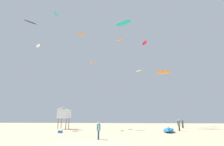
# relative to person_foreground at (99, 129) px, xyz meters

# --- Properties ---
(ground_plane) EXTENTS (120.00, 120.00, 0.00)m
(ground_plane) POSITION_rel_person_foreground_xyz_m (-0.24, -3.67, -0.93)
(ground_plane) COLOR #C6B28C
(person_foreground) EXTENTS (0.36, 0.51, 1.59)m
(person_foreground) POSITION_rel_person_foreground_xyz_m (0.00, 0.00, 0.00)
(person_foreground) COLOR navy
(person_foreground) RESTS_ON ground
(person_midground) EXTENTS (0.39, 0.57, 1.72)m
(person_midground) POSITION_rel_person_foreground_xyz_m (10.49, 12.37, 0.08)
(person_midground) COLOR black
(person_midground) RESTS_ON ground
(person_left) EXTENTS (0.48, 0.37, 1.64)m
(person_left) POSITION_rel_person_foreground_xyz_m (13.38, 20.90, 0.03)
(person_left) COLOR #2D2D33
(person_left) RESTS_ON ground
(kite_grounded_near) EXTENTS (2.52, 5.51, 0.69)m
(kite_grounded_near) POSITION_rel_person_foreground_xyz_m (8.35, 9.93, -0.62)
(kite_grounded_near) COLOR blue
(kite_grounded_near) RESTS_ON ground
(lifeguard_tower) EXTENTS (2.30, 2.30, 4.15)m
(lifeguard_tower) POSITION_rel_person_foreground_xyz_m (-9.47, 15.41, 2.13)
(lifeguard_tower) COLOR #8C704C
(lifeguard_tower) RESTS_ON ground
(cooler_box) EXTENTS (0.56, 0.36, 0.32)m
(cooler_box) POSITION_rel_person_foreground_xyz_m (-6.47, 6.74, -0.77)
(cooler_box) COLOR blue
(cooler_box) RESTS_ON ground
(kite_aloft_0) EXTENTS (2.54, 2.90, 0.60)m
(kite_aloft_0) POSITION_rel_person_foreground_xyz_m (5.81, 36.91, 15.61)
(kite_aloft_0) COLOR yellow
(kite_aloft_1) EXTENTS (1.34, 2.16, 0.40)m
(kite_aloft_1) POSITION_rel_person_foreground_xyz_m (-5.24, 17.92, 12.54)
(kite_aloft_1) COLOR orange
(kite_aloft_2) EXTENTS (2.88, 2.26, 0.43)m
(kite_aloft_2) POSITION_rel_person_foreground_xyz_m (-0.01, 33.97, 25.10)
(kite_aloft_2) COLOR orange
(kite_aloft_3) EXTENTS (1.89, 3.53, 0.65)m
(kite_aloft_3) POSITION_rel_person_foreground_xyz_m (7.81, 33.48, 23.65)
(kite_aloft_3) COLOR red
(kite_aloft_4) EXTENTS (3.66, 1.89, 0.73)m
(kite_aloft_4) POSITION_rel_person_foreground_xyz_m (11.03, 24.12, 11.61)
(kite_aloft_4) COLOR orange
(kite_aloft_5) EXTENTS (0.64, 2.03, 0.35)m
(kite_aloft_5) POSITION_rel_person_foreground_xyz_m (-13.68, 17.02, 24.49)
(kite_aloft_5) COLOR #19B29E
(kite_aloft_6) EXTENTS (2.55, 2.83, 0.64)m
(kite_aloft_6) POSITION_rel_person_foreground_xyz_m (-19.76, 16.87, 22.74)
(kite_aloft_6) COLOR #2D2D33
(kite_aloft_7) EXTENTS (2.21, 2.06, 0.33)m
(kite_aloft_7) POSITION_rel_person_foreground_xyz_m (-7.51, 17.32, 19.22)
(kite_aloft_7) COLOR orange
(kite_aloft_8) EXTENTS (1.76, 1.88, 0.26)m
(kite_aloft_8) POSITION_rel_person_foreground_xyz_m (-14.69, 12.74, 14.74)
(kite_aloft_8) COLOR white
(kite_aloft_9) EXTENTS (4.43, 3.04, 0.87)m
(kite_aloft_9) POSITION_rel_person_foreground_xyz_m (1.80, 22.41, 24.35)
(kite_aloft_9) COLOR #19B29E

